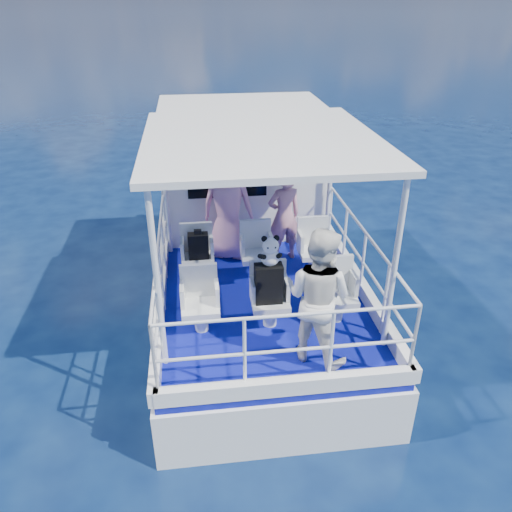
{
  "coord_description": "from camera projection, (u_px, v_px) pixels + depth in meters",
  "views": [
    {
      "loc": [
        -0.88,
        -6.46,
        4.82
      ],
      "look_at": [
        -0.09,
        -0.4,
        1.56
      ],
      "focal_mm": 35.0,
      "sensor_mm": 36.0,
      "label": 1
    }
  ],
  "objects": [
    {
      "name": "hull",
      "position": [
        251.0,
        296.0,
        8.9
      ],
      "size": [
        3.0,
        7.0,
        1.6
      ],
      "primitive_type": "cube",
      "color": "white",
      "rests_on": "ground"
    },
    {
      "name": "backpack_port",
      "position": [
        198.0,
        246.0,
        7.39
      ],
      "size": [
        0.3,
        0.17,
        0.39
      ],
      "primitive_type": "cube",
      "color": "black",
      "rests_on": "seat_port_fwd"
    },
    {
      "name": "seat_port_aft",
      "position": [
        201.0,
        317.0,
        6.44
      ],
      "size": [
        0.48,
        0.46,
        0.38
      ],
      "primitive_type": "cube",
      "color": "silver",
      "rests_on": "deck"
    },
    {
      "name": "compact_camera",
      "position": [
        198.0,
        232.0,
        7.28
      ],
      "size": [
        0.11,
        0.07,
        0.07
      ],
      "primitive_type": "cube",
      "color": "black",
      "rests_on": "backpack_port"
    },
    {
      "name": "seat_stbd_fwd",
      "position": [
        314.0,
        261.0,
        7.79
      ],
      "size": [
        0.48,
        0.46,
        0.38
      ],
      "primitive_type": "cube",
      "color": "silver",
      "rests_on": "deck"
    },
    {
      "name": "railings",
      "position": [
        264.0,
        272.0,
        6.86
      ],
      "size": [
        2.84,
        3.59,
        1.0
      ],
      "primitive_type": null,
      "color": "white",
      "rests_on": "deck"
    },
    {
      "name": "passenger_stbd_fwd",
      "position": [
        284.0,
        216.0,
        7.94
      ],
      "size": [
        0.61,
        0.46,
        1.51
      ],
      "primitive_type": "imported",
      "rotation": [
        0.0,
        0.0,
        3.34
      ],
      "color": "#BF7B8F",
      "rests_on": "deck"
    },
    {
      "name": "seat_center_fwd",
      "position": [
        257.0,
        264.0,
        7.68
      ],
      "size": [
        0.48,
        0.46,
        0.38
      ],
      "primitive_type": "cube",
      "color": "silver",
      "rests_on": "deck"
    },
    {
      "name": "backpack_center",
      "position": [
        269.0,
        284.0,
        6.31
      ],
      "size": [
        0.35,
        0.2,
        0.53
      ],
      "primitive_type": "cube",
      "color": "black",
      "rests_on": "seat_center_aft"
    },
    {
      "name": "deck",
      "position": [
        251.0,
        254.0,
        8.5
      ],
      "size": [
        2.9,
        6.9,
        0.1
      ],
      "primitive_type": "cube",
      "color": "#090D7E",
      "rests_on": "hull"
    },
    {
      "name": "panda",
      "position": [
        270.0,
        251.0,
        6.11
      ],
      "size": [
        0.26,
        0.21,
        0.4
      ],
      "primitive_type": null,
      "color": "white",
      "rests_on": "backpack_center"
    },
    {
      "name": "passenger_port_fwd",
      "position": [
        228.0,
        207.0,
        7.94
      ],
      "size": [
        0.76,
        0.65,
        1.74
      ],
      "primitive_type": "imported",
      "rotation": [
        0.0,
        0.0,
        2.81
      ],
      "color": "pink",
      "rests_on": "deck"
    },
    {
      "name": "seat_stbd_aft",
      "position": [
        336.0,
        307.0,
        6.65
      ],
      "size": [
        0.48,
        0.46,
        0.38
      ],
      "primitive_type": "cube",
      "color": "silver",
      "rests_on": "deck"
    },
    {
      "name": "ground",
      "position": [
        259.0,
        330.0,
        8.02
      ],
      "size": [
        2000.0,
        2000.0,
        0.0
      ],
      "primitive_type": "plane",
      "color": "#071536",
      "rests_on": "ground"
    },
    {
      "name": "seat_center_aft",
      "position": [
        270.0,
        312.0,
        6.55
      ],
      "size": [
        0.48,
        0.46,
        0.38
      ],
      "primitive_type": "cube",
      "color": "silver",
      "rests_on": "deck"
    },
    {
      "name": "canopy_posts",
      "position": [
        261.0,
        222.0,
        6.86
      ],
      "size": [
        2.77,
        2.97,
        2.2
      ],
      "color": "white",
      "rests_on": "deck"
    },
    {
      "name": "cabin",
      "position": [
        242.0,
        166.0,
        9.09
      ],
      "size": [
        2.85,
        2.0,
        2.2
      ],
      "primitive_type": "cube",
      "color": "white",
      "rests_on": "deck"
    },
    {
      "name": "passenger_stbd_aft",
      "position": [
        318.0,
        296.0,
        5.67
      ],
      "size": [
        1.04,
        1.02,
        1.69
      ],
      "primitive_type": "imported",
      "rotation": [
        0.0,
        0.0,
        2.44
      ],
      "color": "white",
      "rests_on": "deck"
    },
    {
      "name": "canopy",
      "position": [
        261.0,
        139.0,
        6.37
      ],
      "size": [
        3.0,
        3.2,
        0.08
      ],
      "primitive_type": "cube",
      "color": "white",
      "rests_on": "cabin"
    },
    {
      "name": "seat_port_fwd",
      "position": [
        198.0,
        268.0,
        7.58
      ],
      "size": [
        0.48,
        0.46,
        0.38
      ],
      "primitive_type": "cube",
      "color": "silver",
      "rests_on": "deck"
    }
  ]
}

